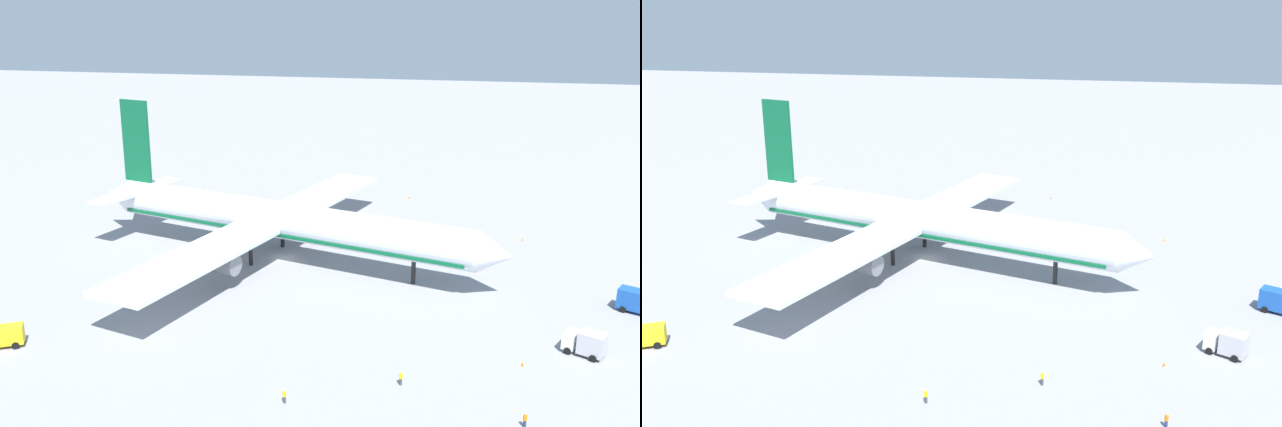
% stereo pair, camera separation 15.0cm
% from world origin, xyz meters
% --- Properties ---
extents(ground_plane, '(600.00, 600.00, 0.00)m').
position_xyz_m(ground_plane, '(0.00, 0.00, 0.00)').
color(ground_plane, gray).
extents(airliner, '(76.10, 73.20, 24.86)m').
position_xyz_m(airliner, '(-1.35, 0.40, 6.64)').
color(airliner, silver).
rests_on(airliner, ground).
extents(service_truck_0, '(6.17, 4.57, 3.24)m').
position_xyz_m(service_truck_0, '(53.78, -9.58, 1.70)').
color(service_truck_0, '#194CA5').
rests_on(service_truck_0, ground).
extents(service_truck_1, '(5.68, 4.35, 2.74)m').
position_xyz_m(service_truck_1, '(-25.66, -38.47, 1.51)').
color(service_truck_1, yellow).
rests_on(service_truck_1, ground).
extents(service_truck_2, '(5.40, 4.29, 3.15)m').
position_xyz_m(service_truck_2, '(45.17, -24.14, 1.68)').
color(service_truck_2, white).
rests_on(service_truck_2, ground).
extents(ground_worker_2, '(0.56, 0.56, 1.70)m').
position_xyz_m(ground_worker_2, '(24.01, -36.32, 0.87)').
color(ground_worker_2, '#3F3F47').
rests_on(ground_worker_2, ground).
extents(ground_worker_3, '(0.56, 0.56, 1.63)m').
position_xyz_m(ground_worker_3, '(12.25, -42.85, 0.82)').
color(ground_worker_3, '#3F3F47').
rests_on(ground_worker_3, ground).
extents(ground_worker_5, '(0.42, 0.42, 1.64)m').
position_xyz_m(ground_worker_5, '(37.24, -41.69, 0.83)').
color(ground_worker_5, navy).
rests_on(ground_worker_5, ground).
extents(traffic_cone_0, '(0.36, 0.36, 0.55)m').
position_xyz_m(traffic_cone_0, '(16.51, 42.93, 0.28)').
color(traffic_cone_0, orange).
rests_on(traffic_cone_0, ground).
extents(traffic_cone_1, '(0.36, 0.36, 0.55)m').
position_xyz_m(traffic_cone_1, '(-30.77, 39.70, 0.28)').
color(traffic_cone_1, orange).
rests_on(traffic_cone_1, ground).
extents(traffic_cone_2, '(0.36, 0.36, 0.55)m').
position_xyz_m(traffic_cone_2, '(37.60, -28.76, 0.28)').
color(traffic_cone_2, orange).
rests_on(traffic_cone_2, ground).
extents(traffic_cone_3, '(0.36, 0.36, 0.55)m').
position_xyz_m(traffic_cone_3, '(39.71, 18.83, 0.28)').
color(traffic_cone_3, orange).
rests_on(traffic_cone_3, ground).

